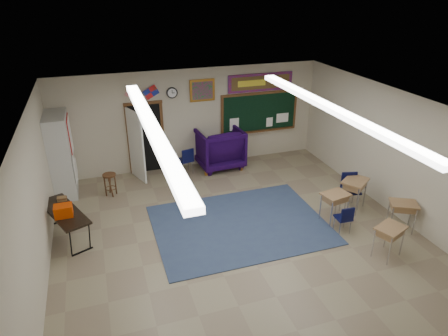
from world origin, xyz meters
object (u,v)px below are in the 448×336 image
object	(u,v)px
wingback_armchair	(219,147)
wooden_stool	(110,184)
student_desk_front_right	(353,193)
student_desk_front_left	(334,206)
folding_table	(66,223)

from	to	relation	value
wingback_armchair	wooden_stool	world-z (taller)	wingback_armchair
student_desk_front_right	wooden_stool	bearing A→B (deg)	119.87
student_desk_front_left	folding_table	size ratio (longest dim) A/B	0.42
student_desk_front_right	wingback_armchair	bearing A→B (deg)	88.99
wingback_armchair	student_desk_front_right	distance (m)	4.29
wingback_armchair	student_desk_front_right	bearing A→B (deg)	120.28
student_desk_front_left	wooden_stool	world-z (taller)	student_desk_front_left
wooden_stool	student_desk_front_right	bearing A→B (deg)	-24.85
wingback_armchair	student_desk_front_right	xyz separation A→B (m)	(2.41, -3.54, -0.17)
wingback_armchair	folding_table	bearing A→B (deg)	26.75
folding_table	wingback_armchair	bearing A→B (deg)	8.11
wooden_stool	student_desk_front_left	bearing A→B (deg)	-31.03
wingback_armchair	student_desk_front_right	size ratio (longest dim) A/B	1.61
student_desk_front_left	student_desk_front_right	world-z (taller)	student_desk_front_right
wingback_armchair	student_desk_front_right	world-z (taller)	wingback_armchair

